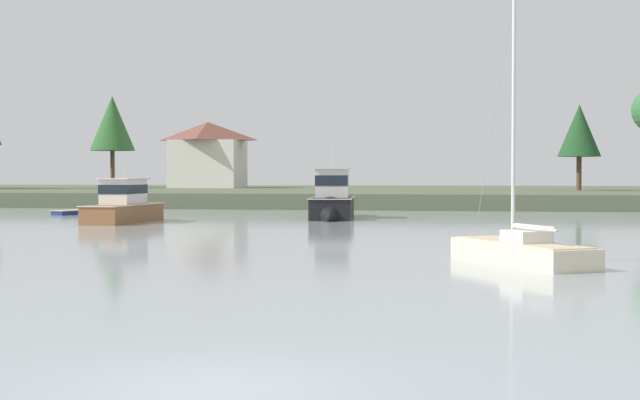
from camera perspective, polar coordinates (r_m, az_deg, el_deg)
The scene contains 9 objects.
ground_plane at distance 14.01m, azimuth -6.62°, elevation -11.41°, with size 467.24×467.24×0.00m, color #939EA3.
far_shore_bank at distance 107.45m, azimuth 7.65°, elevation 0.32°, with size 210.26×57.91×1.39m, color #4C563D.
cruiser_wood at distance 61.60m, azimuth -11.76°, elevation -0.67°, with size 2.81×9.10×5.02m.
sailboat_cream at distance 33.27m, azimuth 12.30°, elevation -3.48°, with size 5.04×6.90×10.03m.
cruiser_black at distance 64.92m, azimuth 0.75°, elevation -0.44°, with size 3.90×10.87×6.03m.
dinghy_navy at distance 73.47m, azimuth -15.10°, elevation -0.78°, with size 2.39×3.21×0.49m.
shore_tree_center_left at distance 118.13m, azimuth -12.68°, elevation 4.62°, with size 5.57×5.57×11.43m.
shore_tree_far_left at distance 100.75m, azimuth 15.69°, elevation 4.12°, with size 4.47×4.47×9.01m.
cottage_near_water at distance 115.70m, azimuth -6.93°, elevation 2.84°, with size 9.08×7.26×8.17m.
Camera 1 is at (3.85, -13.10, 3.17)m, focal length 51.93 mm.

